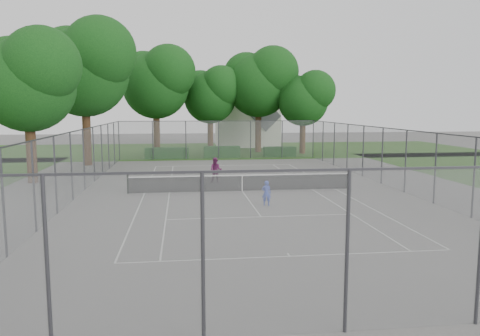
{
  "coord_description": "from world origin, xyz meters",
  "views": [
    {
      "loc": [
        -3.39,
        -26.08,
        4.76
      ],
      "look_at": [
        0.0,
        1.0,
        1.2
      ],
      "focal_mm": 35.0,
      "sensor_mm": 36.0,
      "label": 1
    }
  ],
  "objects": [
    {
      "name": "ground",
      "position": [
        0.0,
        0.0,
        0.0
      ],
      "size": [
        120.0,
        120.0,
        0.0
      ],
      "primitive_type": "plane",
      "color": "#605E5B",
      "rests_on": "ground"
    },
    {
      "name": "tree_side_front",
      "position": [
        -12.71,
        4.54,
        6.59
      ],
      "size": [
        6.68,
        6.1,
        9.6
      ],
      "color": "#3E2516",
      "rests_on": "ground"
    },
    {
      "name": "hedge_left",
      "position": [
        -4.77,
        17.82,
        0.5
      ],
      "size": [
        4.04,
        1.21,
        1.01
      ],
      "primitive_type": "cube",
      "color": "#164516",
      "rests_on": "ground"
    },
    {
      "name": "hedge_mid",
      "position": [
        0.39,
        18.08,
        0.54
      ],
      "size": [
        3.43,
        0.98,
        1.08
      ],
      "primitive_type": "cube",
      "color": "#164516",
      "rests_on": "ground"
    },
    {
      "name": "tree_far_right",
      "position": [
        9.08,
        20.91,
        5.82
      ],
      "size": [
        5.9,
        5.38,
        8.47
      ],
      "color": "#3E2516",
      "rests_on": "ground"
    },
    {
      "name": "tree_side_back",
      "position": [
        -11.01,
        13.48,
        8.16
      ],
      "size": [
        8.26,
        7.54,
        11.87
      ],
      "color": "#3E2516",
      "rests_on": "ground"
    },
    {
      "name": "perimeter_fence",
      "position": [
        0.0,
        0.0,
        1.81
      ],
      "size": [
        18.08,
        34.08,
        3.52
      ],
      "color": "#38383D",
      "rests_on": "ground"
    },
    {
      "name": "woman_player",
      "position": [
        -1.28,
        3.06,
        0.81
      ],
      "size": [
        0.91,
        0.78,
        1.61
      ],
      "primitive_type": "imported",
      "rotation": [
        0.0,
        0.0,
        -0.25
      ],
      "color": "#6E2458",
      "rests_on": "ground"
    },
    {
      "name": "tree_far_midleft",
      "position": [
        -0.26,
        23.57,
        6.23
      ],
      "size": [
        6.31,
        5.76,
        9.07
      ],
      "color": "#3E2516",
      "rests_on": "ground"
    },
    {
      "name": "grass_far",
      "position": [
        0.0,
        26.0,
        0.0
      ],
      "size": [
        60.0,
        20.0,
        0.0
      ],
      "primitive_type": "cube",
      "color": "#234A15",
      "rests_on": "ground"
    },
    {
      "name": "tree_far_midright",
      "position": [
        4.84,
        23.17,
        7.6
      ],
      "size": [
        7.69,
        7.02,
        11.06
      ],
      "color": "#3E2516",
      "rests_on": "ground"
    },
    {
      "name": "tennis_net",
      "position": [
        0.0,
        0.0,
        0.51
      ],
      "size": [
        12.87,
        0.1,
        1.1
      ],
      "color": "black",
      "rests_on": "ground"
    },
    {
      "name": "hedge_right",
      "position": [
        6.06,
        18.42,
        0.46
      ],
      "size": [
        3.09,
        1.13,
        0.93
      ],
      "primitive_type": "cube",
      "color": "#164516",
      "rests_on": "ground"
    },
    {
      "name": "court_markings",
      "position": [
        0.0,
        0.0,
        0.01
      ],
      "size": [
        11.03,
        23.83,
        0.01
      ],
      "color": "beige",
      "rests_on": "ground"
    },
    {
      "name": "girl_player",
      "position": [
        0.66,
        -4.03,
        0.61
      ],
      "size": [
        0.5,
        0.38,
        1.23
      ],
      "primitive_type": "imported",
      "rotation": [
        0.0,
        0.0,
        2.93
      ],
      "color": "#3045B4",
      "rests_on": "ground"
    },
    {
      "name": "house",
      "position": [
        4.59,
        30.86,
        3.71
      ],
      "size": [
        7.41,
        5.74,
        9.22
      ],
      "color": "silver",
      "rests_on": "ground"
    },
    {
      "name": "tree_far_left",
      "position": [
        -5.74,
        21.06,
        7.4
      ],
      "size": [
        7.49,
        6.84,
        10.77
      ],
      "color": "#3E2516",
      "rests_on": "ground"
    }
  ]
}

